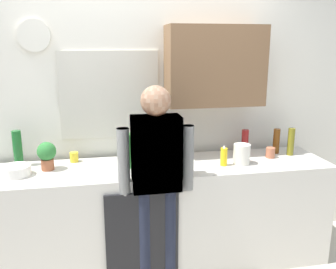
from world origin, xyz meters
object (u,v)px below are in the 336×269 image
bottle_amber_beer (276,141)px  person_at_sink (156,173)px  coffee_maker (158,143)px  mixing_bowl (16,171)px  bottle_green_wine (18,148)px  storage_canister (242,154)px  bottle_olive_oil (291,142)px  bottle_clear_soda (130,151)px  person_guest (156,173)px  dish_soap (224,156)px  cup_terracotta_mug (270,153)px  cup_yellow_cup (74,157)px  bottle_red_vinegar (245,141)px  potted_plant (47,154)px

bottle_amber_beer → person_at_sink: (-1.19, -0.45, -0.07)m
coffee_maker → mixing_bowl: coffee_maker is taller
bottle_green_wine → storage_canister: (1.83, -0.30, -0.06)m
bottle_amber_beer → storage_canister: size_ratio=1.35×
storage_canister → bottle_amber_beer: bearing=28.5°
coffee_maker → person_at_sink: size_ratio=0.21×
coffee_maker → bottle_olive_oil: bearing=-5.3°
coffee_maker → bottle_clear_soda: size_ratio=1.18×
bottle_green_wine → person_guest: bearing=-25.7°
dish_soap → cup_terracotta_mug: bearing=14.8°
cup_yellow_cup → bottle_clear_soda: bearing=-26.2°
mixing_bowl → person_guest: (1.05, -0.27, 0.01)m
coffee_maker → person_at_sink: person_at_sink is taller
dish_soap → bottle_amber_beer: bearing=22.7°
bottle_olive_oil → dish_soap: bearing=-166.3°
bottle_clear_soda → cup_yellow_cup: size_ratio=3.29×
bottle_red_vinegar → cup_yellow_cup: bottle_red_vinegar is taller
bottle_green_wine → storage_canister: bearing=-9.2°
dish_soap → person_at_sink: 0.63m
bottle_green_wine → bottle_red_vinegar: size_ratio=1.36×
person_at_sink → coffee_maker: bearing=73.3°
person_guest → bottle_clear_soda: bearing=-43.8°
cup_terracotta_mug → mixing_bowl: (-2.13, -0.06, -0.01)m
dish_soap → person_at_sink: (-0.60, -0.21, -0.03)m
bottle_clear_soda → bottle_olive_oil: bottle_clear_soda is taller
coffee_maker → cup_terracotta_mug: 1.00m
coffee_maker → cup_yellow_cup: 0.73m
bottle_olive_oil → storage_canister: size_ratio=1.47×
bottle_green_wine → cup_yellow_cup: size_ratio=3.53×
bottle_clear_soda → cup_terracotta_mug: (1.25, 0.02, -0.09)m
bottle_olive_oil → cup_yellow_cup: 1.93m
bottle_amber_beer → mixing_bowl: 2.25m
bottle_olive_oil → person_guest: (-1.29, -0.38, -0.08)m
cup_yellow_cup → mixing_bowl: bearing=-147.8°
cup_terracotta_mug → coffee_maker: bearing=171.1°
mixing_bowl → person_guest: size_ratio=0.14×
bottle_olive_oil → person_at_sink: (-1.29, -0.38, -0.08)m
storage_canister → potted_plant: bearing=174.7°
mixing_bowl → person_at_sink: 1.08m
cup_terracotta_mug → person_guest: bearing=-162.9°
bottle_green_wine → dish_soap: (1.67, -0.31, -0.07)m
bottle_red_vinegar → storage_canister: size_ratio=1.29×
bottle_clear_soda → dish_soap: bearing=-7.8°
bottle_amber_beer → mixing_bowl: bearing=-175.4°
cup_terracotta_mug → potted_plant: 1.91m
bottle_clear_soda → cup_terracotta_mug: 1.25m
mixing_bowl → person_at_sink: size_ratio=0.14×
bottle_clear_soda → potted_plant: 0.66m
bottle_olive_oil → bottle_clear_soda: bearing=-177.5°
cup_yellow_cup → potted_plant: size_ratio=0.37×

